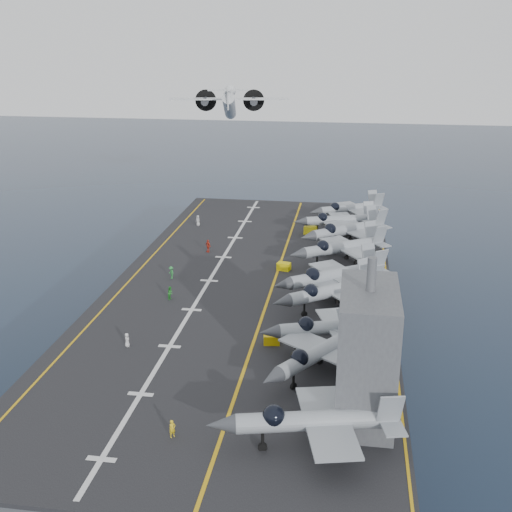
# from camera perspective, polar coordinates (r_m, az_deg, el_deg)

# --- Properties ---
(ground) EXTENTS (500.00, 500.00, 0.00)m
(ground) POSITION_cam_1_polar(r_m,az_deg,el_deg) (92.84, -0.38, -8.41)
(ground) COLOR #142135
(ground) RESTS_ON ground
(hull) EXTENTS (36.00, 90.00, 10.00)m
(hull) POSITION_cam_1_polar(r_m,az_deg,el_deg) (90.63, -0.38, -5.61)
(hull) COLOR #56595E
(hull) RESTS_ON ground
(flight_deck) EXTENTS (38.00, 92.00, 0.40)m
(flight_deck) POSITION_cam_1_polar(r_m,az_deg,el_deg) (88.57, -0.39, -2.55)
(flight_deck) COLOR black
(flight_deck) RESTS_ON hull
(foul_line) EXTENTS (0.35, 90.00, 0.02)m
(foul_line) POSITION_cam_1_polar(r_m,az_deg,el_deg) (88.10, 1.54, -2.53)
(foul_line) COLOR gold
(foul_line) RESTS_ON flight_deck
(landing_centerline) EXTENTS (0.50, 90.00, 0.02)m
(landing_centerline) POSITION_cam_1_polar(r_m,az_deg,el_deg) (89.56, -4.19, -2.20)
(landing_centerline) COLOR silver
(landing_centerline) RESTS_ON flight_deck
(deck_edge_port) EXTENTS (0.25, 90.00, 0.02)m
(deck_edge_port) POSITION_cam_1_polar(r_m,az_deg,el_deg) (92.52, -10.85, -1.79)
(deck_edge_port) COLOR gold
(deck_edge_port) RESTS_ON flight_deck
(deck_edge_stbd) EXTENTS (0.25, 90.00, 0.02)m
(deck_edge_stbd) POSITION_cam_1_polar(r_m,az_deg,el_deg) (87.71, 11.65, -3.04)
(deck_edge_stbd) COLOR gold
(deck_edge_stbd) RESTS_ON flight_deck
(island_superstructure) EXTENTS (5.00, 10.00, 15.00)m
(island_superstructure) POSITION_cam_1_polar(r_m,az_deg,el_deg) (57.11, 9.88, -7.25)
(island_superstructure) COLOR #56595E
(island_superstructure) RESTS_ON flight_deck
(fighter_jet_0) EXTENTS (17.97, 14.01, 5.54)m
(fighter_jet_0) POSITION_cam_1_polar(r_m,az_deg,el_deg) (54.44, 5.40, -14.20)
(fighter_jet_0) COLOR #8D959C
(fighter_jet_0) RESTS_ON flight_deck
(fighter_jet_1) EXTENTS (16.78, 18.00, 5.20)m
(fighter_jet_1) POSITION_cam_1_polar(r_m,az_deg,el_deg) (65.26, 5.78, -8.33)
(fighter_jet_1) COLOR #98A0A8
(fighter_jet_1) RESTS_ON flight_deck
(fighter_jet_2) EXTENTS (17.43, 14.32, 5.21)m
(fighter_jet_2) POSITION_cam_1_polar(r_m,az_deg,el_deg) (70.55, 7.09, -6.16)
(fighter_jet_2) COLOR #929AA1
(fighter_jet_2) RESTS_ON flight_deck
(fighter_jet_3) EXTENTS (18.50, 17.50, 5.36)m
(fighter_jet_3) POSITION_cam_1_polar(r_m,az_deg,el_deg) (79.93, 6.94, -2.96)
(fighter_jet_3) COLOR gray
(fighter_jet_3) RESTS_ON flight_deck
(fighter_jet_4) EXTENTS (19.72, 18.33, 5.70)m
(fighter_jet_4) POSITION_cam_1_polar(r_m,az_deg,el_deg) (84.57, 7.15, -1.57)
(fighter_jet_4) COLOR gray
(fighter_jet_4) RESTS_ON flight_deck
(fighter_jet_5) EXTENTS (18.99, 17.54, 5.49)m
(fighter_jet_5) POSITION_cam_1_polar(r_m,az_deg,el_deg) (96.00, 7.74, 0.89)
(fighter_jet_5) COLOR #8B959C
(fighter_jet_5) RESTS_ON flight_deck
(fighter_jet_6) EXTENTS (19.26, 18.39, 5.58)m
(fighter_jet_6) POSITION_cam_1_polar(r_m,az_deg,el_deg) (104.53, 8.18, 2.43)
(fighter_jet_6) COLOR #9098A0
(fighter_jet_6) RESTS_ON flight_deck
(fighter_jet_7) EXTENTS (16.85, 13.72, 5.06)m
(fighter_jet_7) POSITION_cam_1_polar(r_m,az_deg,el_deg) (110.83, 7.55, 3.29)
(fighter_jet_7) COLOR #9EA4AF
(fighter_jet_7) RESTS_ON flight_deck
(fighter_jet_8) EXTENTS (17.30, 15.47, 5.01)m
(fighter_jet_8) POSITION_cam_1_polar(r_m,az_deg,el_deg) (118.56, 8.40, 4.29)
(fighter_jet_8) COLOR gray
(fighter_jet_8) RESTS_ON flight_deck
(tow_cart_a) EXTENTS (1.93, 1.39, 1.07)m
(tow_cart_a) POSITION_cam_1_polar(r_m,az_deg,el_deg) (71.67, 1.40, -7.42)
(tow_cart_a) COLOR #C39F0A
(tow_cart_a) RESTS_ON flight_deck
(tow_cart_b) EXTENTS (2.10, 1.63, 1.12)m
(tow_cart_b) POSITION_cam_1_polar(r_m,az_deg,el_deg) (93.26, 2.49, -0.93)
(tow_cart_b) COLOR yellow
(tow_cart_b) RESTS_ON flight_deck
(tow_cart_c) EXTENTS (2.43, 1.76, 1.35)m
(tow_cart_c) POSITION_cam_1_polar(r_m,az_deg,el_deg) (110.29, 4.90, 2.30)
(tow_cart_c) COLOR yellow
(tow_cart_c) RESTS_ON flight_deck
(crew_0) EXTENTS (0.90, 1.10, 1.58)m
(crew_0) POSITION_cam_1_polar(r_m,az_deg,el_deg) (72.36, -11.39, -7.33)
(crew_0) COLOR silver
(crew_0) RESTS_ON flight_deck
(crew_2) EXTENTS (0.85, 1.15, 1.76)m
(crew_2) POSITION_cam_1_polar(r_m,az_deg,el_deg) (83.72, -7.61, -3.27)
(crew_2) COLOR green
(crew_2) RESTS_ON flight_deck
(crew_3) EXTENTS (1.23, 1.28, 1.78)m
(crew_3) POSITION_cam_1_polar(r_m,az_deg,el_deg) (90.64, -7.54, -1.47)
(crew_3) COLOR #2A8D3C
(crew_3) RESTS_ON flight_deck
(crew_4) EXTENTS (1.45, 1.38, 2.02)m
(crew_4) POSITION_cam_1_polar(r_m,az_deg,el_deg) (100.99, -4.30, 0.91)
(crew_4) COLOR red
(crew_4) RESTS_ON flight_deck
(crew_5) EXTENTS (1.33, 1.30, 1.87)m
(crew_5) POSITION_cam_1_polar(r_m,az_deg,el_deg) (115.22, -5.18, 3.17)
(crew_5) COLOR silver
(crew_5) RESTS_ON flight_deck
(crew_6) EXTENTS (1.15, 1.15, 1.62)m
(crew_6) POSITION_cam_1_polar(r_m,az_deg,el_deg) (56.96, -7.45, -14.98)
(crew_6) COLOR yellow
(crew_6) RESTS_ON flight_deck
(transport_plane) EXTENTS (26.86, 20.41, 5.79)m
(transport_plane) POSITION_cam_1_polar(r_m,az_deg,el_deg) (135.47, -2.38, 13.18)
(transport_plane) COLOR silver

